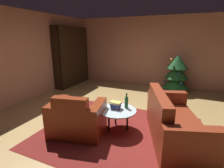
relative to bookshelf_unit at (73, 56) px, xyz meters
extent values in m
plane|color=#A6834B|center=(2.86, -2.29, -1.10)|extent=(7.99, 7.99, 0.00)
cube|color=tan|center=(2.86, 1.07, 0.18)|extent=(6.28, 0.06, 2.56)
cube|color=tan|center=(-0.24, -2.29, 0.18)|extent=(0.06, 6.78, 2.56)
cube|color=maroon|center=(2.98, -2.69, -1.10)|extent=(2.99, 2.51, 0.01)
cube|color=black|center=(0.14, -0.09, -0.01)|extent=(0.03, 1.69, 2.18)
cube|color=black|center=(-0.02, 0.75, -0.01)|extent=(0.35, 0.03, 2.18)
cube|color=black|center=(-0.02, -0.92, -0.01)|extent=(0.35, 0.02, 2.18)
cube|color=black|center=(-0.02, -0.09, -1.09)|extent=(0.33, 1.64, 0.03)
cube|color=black|center=(-0.02, -0.09, -0.66)|extent=(0.33, 1.64, 0.03)
cube|color=black|center=(-0.02, -0.09, -0.23)|extent=(0.33, 1.64, 0.02)
cube|color=black|center=(-0.02, -0.09, 0.21)|extent=(0.33, 1.64, 0.02)
cube|color=black|center=(-0.02, -0.09, 0.64)|extent=(0.33, 1.64, 0.02)
cube|color=black|center=(-0.02, -0.09, 1.07)|extent=(0.33, 1.64, 0.03)
cube|color=black|center=(-0.15, -0.09, 0.13)|extent=(0.05, 1.10, 0.69)
cube|color=black|center=(-0.12, -0.09, 0.13)|extent=(0.03, 1.13, 0.72)
cube|color=gold|center=(-0.08, 0.68, -0.96)|extent=(0.21, 0.03, 0.23)
cube|color=#B22126|center=(-0.10, 0.63, -0.97)|extent=(0.17, 0.05, 0.22)
cube|color=#3E7D31|center=(-0.09, 0.59, -0.92)|extent=(0.18, 0.03, 0.31)
cube|color=#1A5682|center=(-0.07, 0.54, -0.92)|extent=(0.24, 0.04, 0.32)
cube|color=#4A3330|center=(-0.06, 0.49, -0.95)|extent=(0.25, 0.05, 0.27)
cube|color=#8A5B96|center=(-0.07, 0.44, -0.91)|extent=(0.22, 0.05, 0.34)
cube|color=#5A281E|center=(-0.09, 0.71, -0.47)|extent=(0.19, 0.03, 0.34)
cube|color=#93469C|center=(-0.08, 0.67, -0.49)|extent=(0.21, 0.03, 0.31)
cube|color=#2D4C8F|center=(-0.06, 0.63, -0.51)|extent=(0.25, 0.04, 0.27)
cube|color=#244D8C|center=(-0.10, 0.59, -0.50)|extent=(0.17, 0.03, 0.29)
cube|color=#4A2622|center=(-0.09, 0.54, -0.51)|extent=(0.19, 0.04, 0.28)
cube|color=#8D519E|center=(-0.07, 0.71, 0.77)|extent=(0.23, 0.03, 0.23)
cube|color=#834791|center=(-0.05, 0.66, 0.83)|extent=(0.26, 0.05, 0.36)
cube|color=#935BA6|center=(-0.07, 0.61, 0.78)|extent=(0.22, 0.05, 0.26)
cube|color=orange|center=(-0.08, 0.55, 0.76)|extent=(0.21, 0.04, 0.23)
cube|color=#3D8044|center=(-0.08, 0.51, 0.82)|extent=(0.21, 0.04, 0.33)
cube|color=teal|center=(-0.10, 0.47, 0.79)|extent=(0.17, 0.04, 0.28)
cube|color=#2D8236|center=(-0.10, 0.43, 0.77)|extent=(0.18, 0.04, 0.23)
cube|color=maroon|center=(2.23, -3.01, -0.90)|extent=(0.77, 0.85, 0.40)
cube|color=maroon|center=(2.29, -3.29, -0.49)|extent=(0.65, 0.29, 0.42)
cube|color=maroon|center=(2.63, -2.92, -0.79)|extent=(0.33, 0.75, 0.63)
cube|color=maroon|center=(1.84, -3.10, -0.79)|extent=(0.33, 0.75, 0.63)
ellipsoid|color=#948261|center=(2.17, -2.95, -0.61)|extent=(0.31, 0.24, 0.18)
sphere|color=#948261|center=(2.21, -2.81, -0.56)|extent=(0.13, 0.13, 0.13)
cube|color=maroon|center=(3.98, -2.50, -0.90)|extent=(1.20, 1.55, 0.40)
cube|color=maroon|center=(3.68, -2.60, -0.46)|extent=(0.60, 1.35, 0.48)
cube|color=maroon|center=(4.22, -3.23, -0.77)|extent=(0.82, 0.43, 0.67)
cube|color=maroon|center=(3.73, -1.76, -0.77)|extent=(0.82, 0.43, 0.67)
cylinder|color=black|center=(3.10, -2.58, -0.90)|extent=(0.04, 0.04, 0.41)
cylinder|color=black|center=(2.78, -2.42, -0.90)|extent=(0.04, 0.04, 0.41)
cylinder|color=black|center=(2.78, -2.77, -0.90)|extent=(0.04, 0.04, 0.41)
cylinder|color=silver|center=(2.89, -2.59, -0.69)|extent=(0.74, 0.74, 0.02)
cube|color=gray|center=(2.83, -2.55, -0.67)|extent=(0.16, 0.17, 0.02)
cube|color=#364883|center=(2.84, -2.56, -0.64)|extent=(0.17, 0.18, 0.02)
cube|color=#34418E|center=(2.85, -2.56, -0.62)|extent=(0.20, 0.16, 0.03)
cube|color=#26528D|center=(2.83, -2.56, -0.59)|extent=(0.17, 0.15, 0.03)
cube|color=gray|center=(2.84, -2.56, -0.57)|extent=(0.21, 0.16, 0.03)
cube|color=#D0C552|center=(2.84, -2.55, -0.54)|extent=(0.24, 0.17, 0.02)
cylinder|color=#15522A|center=(3.02, -2.44, -0.56)|extent=(0.07, 0.07, 0.23)
cylinder|color=#15522A|center=(3.02, -2.44, -0.41)|extent=(0.03, 0.03, 0.08)
cylinder|color=brown|center=(3.78, 0.51, -1.03)|extent=(0.08, 0.08, 0.15)
cone|color=#205A2A|center=(3.78, 0.51, -0.73)|extent=(0.87, 0.87, 0.44)
cone|color=#205A2A|center=(3.78, 0.51, -0.40)|extent=(0.77, 0.77, 0.44)
cone|color=#205A2A|center=(3.78, 0.51, -0.07)|extent=(0.68, 0.68, 0.44)
sphere|color=red|center=(3.62, 0.82, -0.66)|extent=(0.07, 0.07, 0.07)
sphere|color=red|center=(3.45, 0.40, -0.79)|extent=(0.06, 0.06, 0.06)
sphere|color=yellow|center=(3.59, 0.31, 0.02)|extent=(0.07, 0.07, 0.07)
sphere|color=blue|center=(3.86, 0.20, -0.40)|extent=(0.06, 0.06, 0.06)
sphere|color=blue|center=(3.43, 0.49, -0.76)|extent=(0.06, 0.06, 0.06)
sphere|color=blue|center=(3.96, 0.21, -0.71)|extent=(0.08, 0.08, 0.08)
camera|label=1|loc=(4.03, -5.48, 0.70)|focal=27.25mm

